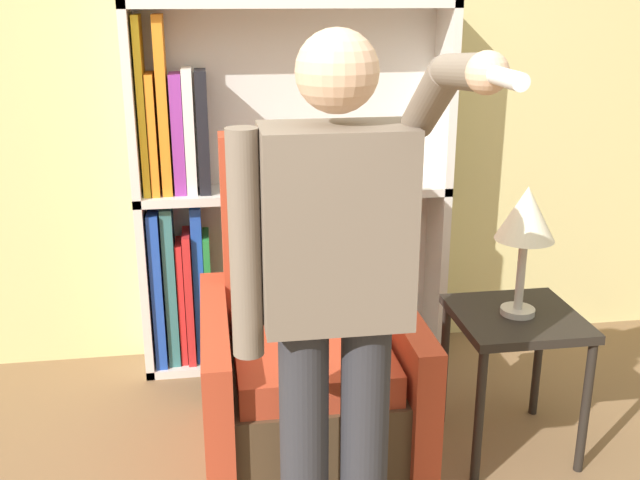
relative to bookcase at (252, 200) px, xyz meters
name	(u,v)px	position (x,y,z in m)	size (l,w,h in m)	color
wall_back	(238,79)	(-0.04, 0.16, 0.56)	(8.00, 0.06, 2.80)	#DBCC84
bookcase	(252,200)	(0.00, 0.00, 0.00)	(1.49, 0.28, 1.76)	silver
armchair	(306,364)	(0.15, -0.82, -0.46)	(0.81, 0.89, 1.26)	#4C3823
person_standing	(335,291)	(0.14, -1.53, 0.14)	(0.57, 0.78, 1.71)	#2D2D33
side_table	(515,336)	(0.97, -0.94, -0.34)	(0.48, 0.48, 0.59)	black
table_lamp	(526,219)	(0.97, -0.94, 0.14)	(0.23, 0.23, 0.52)	#B7B2A8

